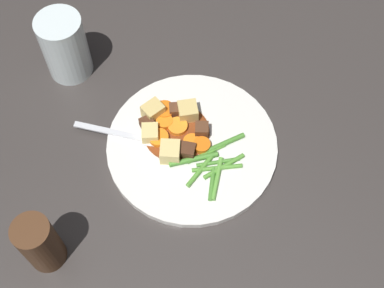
# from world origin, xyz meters

# --- Properties ---
(ground_plane) EXTENTS (3.00, 3.00, 0.00)m
(ground_plane) POSITION_xyz_m (0.00, 0.00, 0.00)
(ground_plane) COLOR #383330
(dinner_plate) EXTENTS (0.27, 0.27, 0.01)m
(dinner_plate) POSITION_xyz_m (0.00, 0.00, 0.01)
(dinner_plate) COLOR white
(dinner_plate) RESTS_ON ground_plane
(stew_sauce) EXTENTS (0.11, 0.11, 0.00)m
(stew_sauce) POSITION_xyz_m (0.03, 0.00, 0.01)
(stew_sauce) COLOR brown
(stew_sauce) RESTS_ON dinner_plate
(carrot_slice_0) EXTENTS (0.03, 0.03, 0.01)m
(carrot_slice_0) POSITION_xyz_m (0.07, -0.02, 0.02)
(carrot_slice_0) COLOR orange
(carrot_slice_0) RESTS_ON dinner_plate
(carrot_slice_1) EXTENTS (0.04, 0.04, 0.01)m
(carrot_slice_1) POSITION_xyz_m (0.05, 0.03, 0.02)
(carrot_slice_1) COLOR orange
(carrot_slice_1) RESTS_ON dinner_plate
(carrot_slice_2) EXTENTS (0.04, 0.04, 0.01)m
(carrot_slice_2) POSITION_xyz_m (-0.00, 0.00, 0.02)
(carrot_slice_2) COLOR orange
(carrot_slice_2) RESTS_ON dinner_plate
(carrot_slice_3) EXTENTS (0.03, 0.03, 0.01)m
(carrot_slice_3) POSITION_xyz_m (-0.02, -0.01, 0.02)
(carrot_slice_3) COLOR orange
(carrot_slice_3) RESTS_ON dinner_plate
(carrot_slice_4) EXTENTS (0.04, 0.04, 0.01)m
(carrot_slice_4) POSITION_xyz_m (0.06, 0.00, 0.02)
(carrot_slice_4) COLOR orange
(carrot_slice_4) RESTS_ON dinner_plate
(carrot_slice_5) EXTENTS (0.04, 0.04, 0.01)m
(carrot_slice_5) POSITION_xyz_m (0.04, -0.01, 0.02)
(carrot_slice_5) COLOR orange
(carrot_slice_5) RESTS_ON dinner_plate
(potato_chunk_0) EXTENTS (0.04, 0.04, 0.02)m
(potato_chunk_0) POSITION_xyz_m (0.06, 0.03, 0.02)
(potato_chunk_0) COLOR #E5CC7A
(potato_chunk_0) RESTS_ON dinner_plate
(potato_chunk_1) EXTENTS (0.03, 0.04, 0.03)m
(potato_chunk_1) POSITION_xyz_m (0.08, 0.00, 0.03)
(potato_chunk_1) COLOR #DBBC6B
(potato_chunk_1) RESTS_ON dinner_plate
(potato_chunk_2) EXTENTS (0.04, 0.04, 0.03)m
(potato_chunk_2) POSITION_xyz_m (0.04, -0.04, 0.03)
(potato_chunk_2) COLOR #DBBC6B
(potato_chunk_2) RESTS_ON dinner_plate
(potato_chunk_3) EXTENTS (0.04, 0.04, 0.03)m
(potato_chunk_3) POSITION_xyz_m (0.01, 0.04, 0.03)
(potato_chunk_3) COLOR #E5CC7A
(potato_chunk_3) RESTS_ON dinner_plate
(meat_chunk_0) EXTENTS (0.03, 0.03, 0.02)m
(meat_chunk_0) POSITION_xyz_m (0.06, -0.03, 0.02)
(meat_chunk_0) COLOR #56331E
(meat_chunk_0) RESTS_ON dinner_plate
(meat_chunk_1) EXTENTS (0.03, 0.03, 0.02)m
(meat_chunk_1) POSITION_xyz_m (0.00, -0.02, 0.02)
(meat_chunk_1) COLOR #56331E
(meat_chunk_1) RESTS_ON dinner_plate
(meat_chunk_2) EXTENTS (0.03, 0.03, 0.02)m
(meat_chunk_2) POSITION_xyz_m (-0.01, 0.02, 0.02)
(meat_chunk_2) COLOR #4C2B19
(meat_chunk_2) RESTS_ON dinner_plate
(meat_chunk_3) EXTENTS (0.03, 0.03, 0.02)m
(meat_chunk_3) POSITION_xyz_m (0.07, 0.02, 0.02)
(meat_chunk_3) COLOR #4C2B19
(meat_chunk_3) RESTS_ON dinner_plate
(green_bean_0) EXTENTS (0.04, 0.07, 0.01)m
(green_bean_0) POSITION_xyz_m (-0.07, 0.02, 0.02)
(green_bean_0) COLOR #66AD42
(green_bean_0) RESTS_ON dinner_plate
(green_bean_1) EXTENTS (0.03, 0.07, 0.01)m
(green_bean_1) POSITION_xyz_m (-0.06, -0.00, 0.02)
(green_bean_1) COLOR #599E38
(green_bean_1) RESTS_ON dinner_plate
(green_bean_2) EXTENTS (0.05, 0.06, 0.01)m
(green_bean_2) POSITION_xyz_m (-0.05, -0.00, 0.02)
(green_bean_2) COLOR #4C8E33
(green_bean_2) RESTS_ON dinner_plate
(green_bean_3) EXTENTS (0.06, 0.06, 0.01)m
(green_bean_3) POSITION_xyz_m (-0.06, 0.01, 0.02)
(green_bean_3) COLOR #599E38
(green_bean_3) RESTS_ON dinner_plate
(green_bean_4) EXTENTS (0.04, 0.05, 0.01)m
(green_bean_4) POSITION_xyz_m (-0.07, 0.03, 0.02)
(green_bean_4) COLOR #4C8E33
(green_bean_4) RESTS_ON dinner_plate
(green_bean_5) EXTENTS (0.05, 0.07, 0.01)m
(green_bean_5) POSITION_xyz_m (-0.02, 0.02, 0.02)
(green_bean_5) COLOR #4C8E33
(green_bean_5) RESTS_ON dinner_plate
(green_bean_6) EXTENTS (0.01, 0.07, 0.01)m
(green_bean_6) POSITION_xyz_m (-0.04, 0.03, 0.02)
(green_bean_6) COLOR #599E38
(green_bean_6) RESTS_ON dinner_plate
(green_bean_7) EXTENTS (0.03, 0.07, 0.01)m
(green_bean_7) POSITION_xyz_m (-0.04, -0.03, 0.02)
(green_bean_7) COLOR #4C8E33
(green_bean_7) RESTS_ON dinner_plate
(green_bean_8) EXTENTS (0.03, 0.06, 0.01)m
(green_bean_8) POSITION_xyz_m (-0.03, -0.00, 0.02)
(green_bean_8) COLOR #599E38
(green_bean_8) RESTS_ON dinner_plate
(fork) EXTENTS (0.16, 0.09, 0.00)m
(fork) POSITION_xyz_m (0.09, 0.05, 0.01)
(fork) COLOR silver
(fork) RESTS_ON dinner_plate
(water_glass) EXTENTS (0.08, 0.08, 0.12)m
(water_glass) POSITION_xyz_m (0.27, 0.01, 0.06)
(water_glass) COLOR silver
(water_glass) RESTS_ON ground_plane
(pepper_mill) EXTENTS (0.05, 0.05, 0.11)m
(pepper_mill) POSITION_xyz_m (0.04, 0.27, 0.05)
(pepper_mill) COLOR #4C2D19
(pepper_mill) RESTS_ON ground_plane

